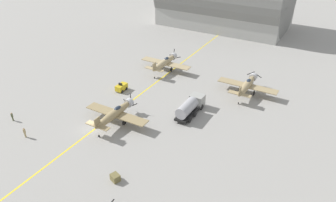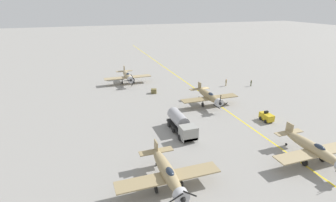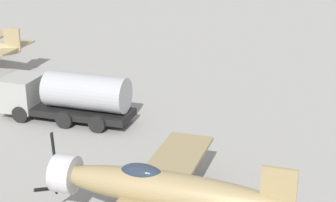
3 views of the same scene
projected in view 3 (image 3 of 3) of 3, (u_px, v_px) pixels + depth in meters
name	position (u px, v px, depth m)	size (l,w,h in m)	color
airplane_mid_center	(160.00, 190.00, 21.62)	(12.00, 9.98, 3.80)	#927E55
fuel_tanker	(66.00, 96.00, 33.15)	(2.68, 8.00, 2.98)	black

